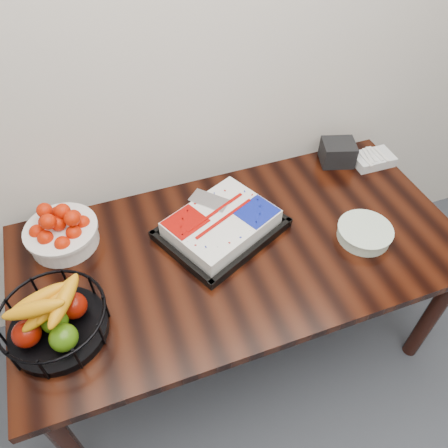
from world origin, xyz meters
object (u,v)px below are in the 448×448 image
object	(u,v)px
table	(240,260)
cake_tray	(221,225)
fruit_basket	(54,320)
napkin_box	(338,152)
tangerine_bowl	(61,230)
plate_stack	(364,233)

from	to	relation	value
table	cake_tray	distance (m)	0.17
fruit_basket	napkin_box	size ratio (longest dim) A/B	2.32
cake_tray	tangerine_bowl	distance (m)	0.64
fruit_basket	plate_stack	bearing A→B (deg)	0.73
fruit_basket	plate_stack	distance (m)	1.22
tangerine_bowl	cake_tray	bearing A→B (deg)	-14.88
fruit_basket	plate_stack	xyz separation A→B (m)	(1.22, 0.02, -0.05)
table	fruit_basket	distance (m)	0.75
tangerine_bowl	fruit_basket	distance (m)	0.41
cake_tray	fruit_basket	xyz separation A→B (m)	(-0.68, -0.24, 0.03)
tangerine_bowl	napkin_box	world-z (taller)	tangerine_bowl
tangerine_bowl	napkin_box	size ratio (longest dim) A/B	1.89
tangerine_bowl	fruit_basket	bearing A→B (deg)	-98.65
table	cake_tray	world-z (taller)	cake_tray
table	cake_tray	bearing A→B (deg)	112.79
cake_tray	plate_stack	size ratio (longest dim) A/B	2.58
tangerine_bowl	napkin_box	distance (m)	1.30
table	cake_tray	size ratio (longest dim) A/B	3.12
tangerine_bowl	plate_stack	xyz separation A→B (m)	(1.15, -0.39, -0.05)
table	napkin_box	size ratio (longest dim) A/B	11.76
table	napkin_box	distance (m)	0.74
cake_tray	plate_stack	bearing A→B (deg)	-23.00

